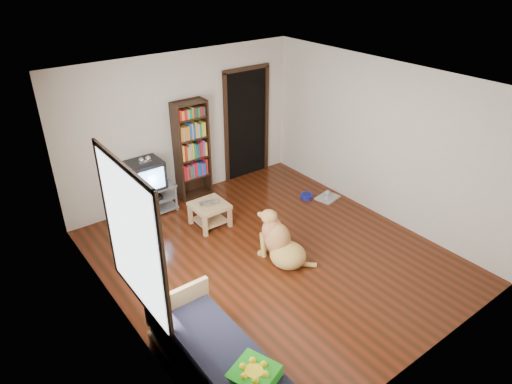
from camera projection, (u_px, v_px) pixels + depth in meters
ground at (272, 256)px, 6.83m from camera, size 5.00×5.00×0.00m
ceiling at (275, 84)px, 5.59m from camera, size 5.00×5.00×0.00m
wall_back at (183, 127)px, 7.97m from camera, size 4.50×0.00×4.50m
wall_front at (434, 270)px, 4.46m from camera, size 4.50×0.00×4.50m
wall_left at (114, 234)px, 5.02m from camera, size 0.00×5.00×5.00m
wall_right at (381, 141)px, 7.40m from camera, size 0.00×5.00×5.00m
green_cushion at (254, 376)px, 4.34m from camera, size 0.52×0.52×0.14m
laptop at (210, 204)px, 7.37m from camera, size 0.37×0.29×0.03m
dog_bowl at (307, 196)px, 8.38m from camera, size 0.22×0.22×0.08m
grey_rag at (328, 198)px, 8.38m from camera, size 0.46×0.40×0.03m
window at (132, 239)px, 4.58m from camera, size 0.03×1.46×1.70m
doorway at (246, 121)px, 8.75m from camera, size 1.03×0.05×2.19m
tv_stand at (149, 199)px, 7.80m from camera, size 0.90×0.45×0.50m
crt_tv at (145, 174)px, 7.59m from camera, size 0.55×0.52×0.58m
bookshelf at (191, 145)px, 8.02m from camera, size 0.60×0.30×1.80m
sofa at (215, 364)px, 4.74m from camera, size 0.80×1.80×0.80m
coffee_table at (210, 210)px, 7.46m from camera, size 0.55×0.55×0.40m
dog at (281, 244)px, 6.60m from camera, size 0.61×0.91×0.80m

